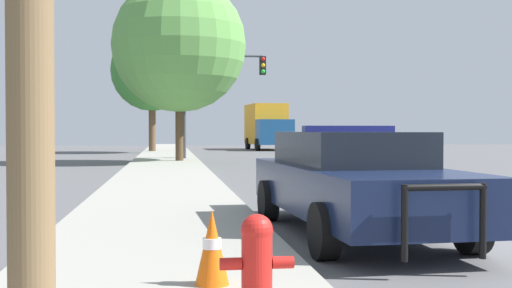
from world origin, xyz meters
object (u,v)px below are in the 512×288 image
at_px(fire_hydrant, 257,257).
at_px(tree_sidewalk_mid, 179,45).
at_px(box_truck, 267,126).
at_px(traffic_cone, 212,247).
at_px(police_car, 353,180).
at_px(car_background_oncoming, 339,147).
at_px(tree_sidewalk_far, 152,70).
at_px(traffic_light, 218,83).

distance_m(fire_hydrant, tree_sidewalk_mid, 24.17).
relative_size(box_truck, traffic_cone, 10.15).
bearing_deg(traffic_cone, police_car, 55.46).
distance_m(fire_hydrant, box_truck, 43.30).
height_order(car_background_oncoming, tree_sidewalk_mid, tree_sidewalk_mid).
relative_size(police_car, tree_sidewalk_mid, 0.67).
height_order(police_car, tree_sidewalk_far, tree_sidewalk_far).
distance_m(car_background_oncoming, traffic_cone, 23.91).
distance_m(box_truck, tree_sidewalk_mid, 20.55).
height_order(police_car, car_background_oncoming, police_car).
height_order(box_truck, traffic_cone, box_truck).
bearing_deg(fire_hydrant, traffic_cone, 111.54).
bearing_deg(tree_sidewalk_far, traffic_light, -72.90).
distance_m(traffic_light, tree_sidewalk_far, 11.62).
bearing_deg(police_car, tree_sidewalk_mid, -86.51).
xyz_separation_m(tree_sidewalk_mid, traffic_cone, (-0.12, -22.96, -4.77)).
bearing_deg(box_truck, tree_sidewalk_mid, 67.30).
bearing_deg(tree_sidewalk_mid, car_background_oncoming, -1.61).
height_order(tree_sidewalk_mid, tree_sidewalk_far, tree_sidewalk_mid).
relative_size(police_car, traffic_light, 1.06).
xyz_separation_m(police_car, box_truck, (4.79, 38.77, 1.02)).
height_order(police_car, traffic_light, traffic_light).
xyz_separation_m(traffic_light, tree_sidewalk_mid, (-1.88, -2.26, 1.49)).
xyz_separation_m(police_car, traffic_cone, (-2.23, -3.24, -0.31)).
relative_size(fire_hydrant, box_truck, 0.11).
distance_m(fire_hydrant, car_background_oncoming, 24.53).
distance_m(police_car, fire_hydrant, 4.43).
height_order(fire_hydrant, traffic_light, traffic_light).
distance_m(police_car, traffic_light, 22.18).
xyz_separation_m(police_car, tree_sidewalk_mid, (-2.11, 19.72, 4.45)).
bearing_deg(police_car, traffic_light, -92.01).
xyz_separation_m(traffic_light, traffic_cone, (-2.00, -25.21, -3.28)).
relative_size(fire_hydrant, tree_sidewalk_far, 0.09).
distance_m(tree_sidewalk_far, traffic_cone, 36.57).
bearing_deg(box_truck, traffic_light, 70.56).
relative_size(traffic_light, car_background_oncoming, 1.20).
relative_size(fire_hydrant, traffic_light, 0.14).
bearing_deg(car_background_oncoming, traffic_cone, 67.12).
height_order(fire_hydrant, car_background_oncoming, car_background_oncoming).
xyz_separation_m(police_car, traffic_light, (-0.23, 21.98, 2.97)).
bearing_deg(fire_hydrant, box_truck, 81.06).
xyz_separation_m(police_car, fire_hydrant, (-1.93, -3.98, -0.27)).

